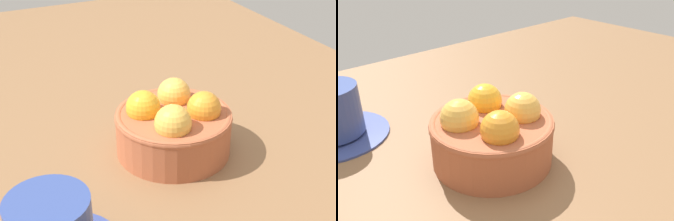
{
  "view_description": "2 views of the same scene",
  "coord_description": "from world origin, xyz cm",
  "views": [
    {
      "loc": [
        -47.04,
        23.12,
        34.53
      ],
      "look_at": [
        -0.91,
        1.19,
        6.59
      ],
      "focal_mm": 51.54,
      "sensor_mm": 36.0,
      "label": 1
    },
    {
      "loc": [
        -23.44,
        -28.32,
        25.47
      ],
      "look_at": [
        0.56,
        -1.85,
        7.21
      ],
      "focal_mm": 38.22,
      "sensor_mm": 36.0,
      "label": 2
    }
  ],
  "objects": [
    {
      "name": "terracotta_bowl",
      "position": [
        -0.01,
        0.01,
        3.73
      ],
      "size": [
        14.77,
        14.77,
        8.48
      ],
      "color": "#AD5938",
      "rests_on": "ground_plane"
    },
    {
      "name": "ground_plane",
      "position": [
        0.0,
        0.0,
        -1.65
      ],
      "size": [
        142.68,
        87.66,
        3.31
      ],
      "primitive_type": "cube",
      "color": "brown"
    }
  ]
}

